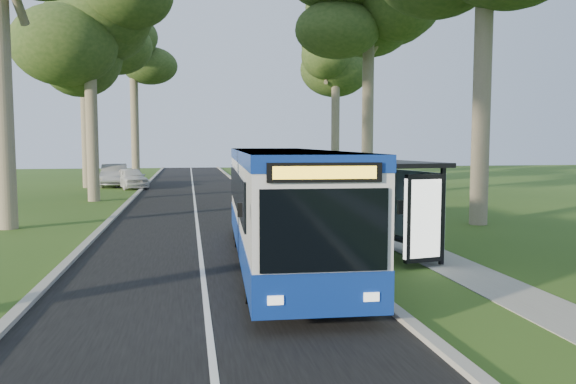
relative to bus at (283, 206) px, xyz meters
name	(u,v)px	position (x,y,z in m)	size (l,w,h in m)	color
ground	(333,263)	(1.36, -0.08, -1.57)	(120.00, 120.00, 0.00)	#2E4E18
road	(196,217)	(-2.14, 9.92, -1.56)	(7.00, 100.00, 0.02)	black
kerb_east	(276,214)	(1.36, 9.92, -1.51)	(0.25, 100.00, 0.12)	#9E9B93
kerb_west	(112,218)	(-5.64, 9.92, -1.51)	(0.25, 100.00, 0.12)	#9E9B93
centre_line	(196,217)	(-2.14, 9.92, -1.55)	(0.12, 100.00, 0.01)	white
footpath	(341,214)	(4.36, 9.92, -1.56)	(1.50, 100.00, 0.02)	gray
bus	(283,206)	(0.00, 0.00, 0.00)	(2.95, 11.54, 3.03)	silver
bus_stop_sign	(359,214)	(1.66, -1.35, -0.09)	(0.15, 0.32, 2.35)	gray
bus_shelter	(406,191)	(3.39, -0.06, 0.34)	(2.22, 3.40, 2.71)	black
litter_bin	(343,218)	(3.14, 5.31, -1.09)	(0.54, 0.54, 0.95)	black
car_white	(131,178)	(-6.49, 26.76, -0.82)	(1.76, 4.38, 1.49)	silver
car_silver	(114,175)	(-7.91, 28.88, -0.74)	(1.76, 5.06, 1.67)	#95979C
tree_west_c	(88,10)	(-7.64, 17.92, 8.83)	(5.20, 5.20, 14.03)	#7A6B56
tree_west_d	(83,22)	(-9.64, 27.92, 10.20)	(5.20, 5.20, 15.90)	#7A6B56
tree_west_e	(133,36)	(-7.14, 37.92, 11.09)	(5.20, 5.20, 17.12)	#7A6B56
tree_east_d	(336,43)	(9.36, 29.92, 9.63)	(5.20, 5.20, 15.11)	#7A6B56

